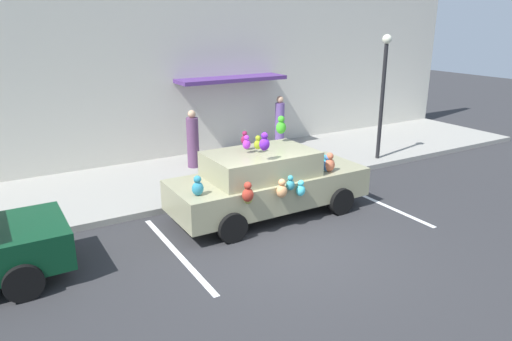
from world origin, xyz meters
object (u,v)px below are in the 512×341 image
(pedestrian_near_shopfront, at_px, (193,141))
(street_lamp_post, at_px, (383,84))
(teddy_bear_on_sidewalk, at_px, (218,173))
(pedestrian_walking_past, at_px, (280,123))
(plush_covered_car, at_px, (267,182))

(pedestrian_near_shopfront, bearing_deg, street_lamp_post, -21.43)
(teddy_bear_on_sidewalk, relative_size, street_lamp_post, 0.15)
(teddy_bear_on_sidewalk, bearing_deg, pedestrian_walking_past, 32.98)
(street_lamp_post, xyz_separation_m, pedestrian_walking_past, (-1.96, 2.71, -1.50))
(teddy_bear_on_sidewalk, distance_m, pedestrian_near_shopfront, 1.74)
(pedestrian_near_shopfront, bearing_deg, pedestrian_walking_past, 9.60)
(street_lamp_post, bearing_deg, plush_covered_car, -161.49)
(plush_covered_car, xyz_separation_m, teddy_bear_on_sidewalk, (-0.16, 2.23, -0.40))
(plush_covered_car, height_order, pedestrian_near_shopfront, plush_covered_car)
(pedestrian_walking_past, bearing_deg, teddy_bear_on_sidewalk, -147.02)
(teddy_bear_on_sidewalk, xyz_separation_m, pedestrian_walking_past, (3.44, 2.23, 0.58))
(teddy_bear_on_sidewalk, height_order, pedestrian_near_shopfront, pedestrian_near_shopfront)
(pedestrian_near_shopfront, height_order, pedestrian_walking_past, pedestrian_walking_past)
(street_lamp_post, height_order, pedestrian_walking_past, street_lamp_post)
(street_lamp_post, bearing_deg, teddy_bear_on_sidewalk, 174.97)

